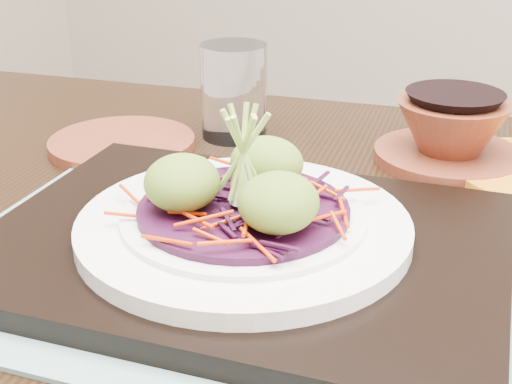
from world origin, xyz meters
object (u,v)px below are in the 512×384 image
at_px(white_plate, 244,225).
at_px(terracotta_side_plate, 122,143).
at_px(water_glass, 234,91).
at_px(serving_tray, 244,245).
at_px(terracotta_bowl_set, 450,135).
at_px(dining_table, 273,359).

relative_size(white_plate, terracotta_side_plate, 1.61).
relative_size(terracotta_side_plate, water_glass, 1.50).
relative_size(serving_tray, white_plate, 1.54).
bearing_deg(terracotta_side_plate, terracotta_bowl_set, 20.18).
relative_size(terracotta_side_plate, terracotta_bowl_set, 0.91).
height_order(dining_table, water_glass, water_glass).
height_order(terracotta_side_plate, water_glass, water_glass).
height_order(white_plate, terracotta_bowl_set, terracotta_bowl_set).
height_order(terracotta_side_plate, terracotta_bowl_set, terracotta_bowl_set).
bearing_deg(white_plate, terracotta_bowl_set, 71.08).
distance_m(serving_tray, terracotta_bowl_set, 0.28).
bearing_deg(terracotta_side_plate, serving_tray, -34.45).
bearing_deg(terracotta_bowl_set, terracotta_side_plate, -159.82).
xyz_separation_m(dining_table, water_glass, (-0.15, 0.22, 0.15)).
bearing_deg(terracotta_bowl_set, dining_table, -106.85).
distance_m(dining_table, terracotta_bowl_set, 0.29).
xyz_separation_m(dining_table, white_plate, (-0.02, -0.02, 0.13)).
bearing_deg(terracotta_side_plate, water_glass, 44.02).
distance_m(serving_tray, terracotta_side_plate, 0.27).
bearing_deg(terracotta_bowl_set, water_glass, -172.36).
height_order(serving_tray, white_plate, white_plate).
distance_m(serving_tray, white_plate, 0.02).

